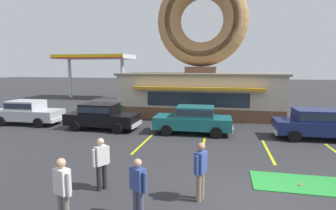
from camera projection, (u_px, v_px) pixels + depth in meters
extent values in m
plane|color=#2D2D30|center=(248.00, 202.00, 7.48)|extent=(160.00, 160.00, 0.00)
cube|color=brown|center=(200.00, 109.00, 21.51)|extent=(12.00, 6.00, 0.90)
cube|color=beige|center=(201.00, 89.00, 21.28)|extent=(12.00, 6.00, 2.30)
cube|color=slate|center=(201.00, 74.00, 21.10)|extent=(12.30, 6.30, 0.16)
cube|color=orange|center=(197.00, 89.00, 18.04)|extent=(9.00, 0.60, 0.20)
cube|color=#232D3D|center=(197.00, 100.00, 18.43)|extent=(7.20, 0.03, 1.00)
cube|color=brown|center=(201.00, 70.00, 21.05)|extent=(2.40, 1.80, 0.50)
torus|color=#B27F4C|center=(202.00, 21.00, 20.50)|extent=(7.10, 1.90, 7.10)
torus|color=#936038|center=(201.00, 20.00, 20.09)|extent=(6.25, 1.05, 6.24)
cube|color=green|center=(310.00, 184.00, 8.58)|extent=(3.69, 1.54, 0.03)
torus|color=#D17F47|center=(300.00, 185.00, 8.49)|extent=(0.13, 0.13, 0.04)
sphere|color=white|center=(302.00, 182.00, 8.68)|extent=(0.04, 0.04, 0.04)
cube|color=black|center=(102.00, 119.00, 16.16)|extent=(4.44, 1.85, 0.68)
cube|color=black|center=(100.00, 109.00, 16.10)|extent=(2.13, 1.60, 0.60)
cube|color=#232D3D|center=(100.00, 108.00, 16.10)|extent=(2.05, 1.63, 0.36)
cube|color=silver|center=(137.00, 124.00, 15.69)|extent=(0.14, 1.67, 0.24)
cube|color=silver|center=(70.00, 121.00, 16.70)|extent=(0.14, 1.67, 0.24)
cylinder|color=black|center=(129.00, 122.00, 16.75)|extent=(0.64, 0.23, 0.64)
cylinder|color=black|center=(117.00, 129.00, 15.05)|extent=(0.64, 0.23, 0.64)
cylinder|color=black|center=(90.00, 120.00, 17.37)|extent=(0.64, 0.23, 0.64)
cylinder|color=black|center=(75.00, 126.00, 15.67)|extent=(0.64, 0.23, 0.64)
cube|color=#196066|center=(193.00, 122.00, 15.15)|extent=(4.45, 1.88, 0.68)
cube|color=#196066|center=(195.00, 111.00, 15.03)|extent=(2.14, 1.62, 0.60)
cube|color=#232D3D|center=(195.00, 111.00, 15.03)|extent=(2.06, 1.64, 0.36)
cube|color=silver|center=(155.00, 125.00, 15.58)|extent=(0.15, 1.67, 0.24)
cube|color=silver|center=(232.00, 128.00, 14.78)|extent=(0.15, 1.67, 0.24)
cylinder|color=black|center=(167.00, 131.00, 14.59)|extent=(0.65, 0.24, 0.64)
cylinder|color=black|center=(172.00, 124.00, 16.30)|extent=(0.65, 0.24, 0.64)
cylinder|color=black|center=(216.00, 133.00, 14.09)|extent=(0.65, 0.24, 0.64)
cylinder|color=black|center=(216.00, 126.00, 15.81)|extent=(0.65, 0.24, 0.64)
cube|color=navy|center=(318.00, 127.00, 13.96)|extent=(4.44, 1.86, 0.68)
cube|color=navy|center=(316.00, 115.00, 13.89)|extent=(2.13, 1.61, 0.60)
cube|color=#232D3D|center=(316.00, 115.00, 13.89)|extent=(2.05, 1.63, 0.36)
cube|color=silver|center=(273.00, 130.00, 14.40)|extent=(0.14, 1.67, 0.24)
cylinder|color=black|center=(286.00, 128.00, 15.11)|extent=(0.64, 0.23, 0.64)
cylinder|color=black|center=(295.00, 136.00, 13.40)|extent=(0.64, 0.23, 0.64)
cube|color=#B2B5BA|center=(29.00, 115.00, 17.63)|extent=(4.45, 1.89, 0.68)
cube|color=#B2B5BA|center=(26.00, 105.00, 17.57)|extent=(2.15, 1.62, 0.60)
cube|color=#232D3D|center=(26.00, 105.00, 17.57)|extent=(2.06, 1.65, 0.36)
cube|color=silver|center=(59.00, 119.00, 17.28)|extent=(0.15, 1.67, 0.24)
cube|color=silver|center=(0.00, 117.00, 18.06)|extent=(0.15, 1.67, 0.24)
cylinder|color=black|center=(55.00, 118.00, 18.30)|extent=(0.65, 0.24, 0.64)
cylinder|color=black|center=(38.00, 123.00, 16.59)|extent=(0.65, 0.24, 0.64)
cylinder|color=black|center=(21.00, 116.00, 18.78)|extent=(0.65, 0.24, 0.64)
cylinder|color=black|center=(1.00, 121.00, 17.07)|extent=(0.65, 0.24, 0.64)
cylinder|color=#232328|center=(99.00, 178.00, 8.15)|extent=(0.15, 0.15, 0.82)
cylinder|color=#232328|center=(105.00, 176.00, 8.29)|extent=(0.15, 0.15, 0.82)
cube|color=silver|center=(101.00, 155.00, 8.12)|extent=(0.41, 0.45, 0.60)
cylinder|color=silver|center=(94.00, 158.00, 7.95)|extent=(0.10, 0.10, 0.55)
cylinder|color=silver|center=(108.00, 154.00, 8.30)|extent=(0.10, 0.10, 0.55)
sphere|color=beige|center=(101.00, 142.00, 8.06)|extent=(0.22, 0.22, 0.22)
cylinder|color=#7F7056|center=(199.00, 188.00, 7.47)|extent=(0.15, 0.15, 0.84)
cylinder|color=#7F7056|center=(202.00, 185.00, 7.63)|extent=(0.15, 0.15, 0.84)
cube|color=#33478C|center=(201.00, 162.00, 7.44)|extent=(0.36, 0.44, 0.62)
cylinder|color=#33478C|center=(197.00, 166.00, 7.24)|extent=(0.10, 0.10, 0.57)
cylinder|color=#33478C|center=(205.00, 161.00, 7.65)|extent=(0.10, 0.10, 0.57)
sphere|color=#9E7051|center=(201.00, 147.00, 7.38)|extent=(0.23, 0.23, 0.23)
cylinder|color=slate|center=(61.00, 208.00, 6.37)|extent=(0.15, 0.15, 0.84)
cube|color=silver|center=(62.00, 181.00, 6.21)|extent=(0.44, 0.36, 0.62)
cylinder|color=silver|center=(69.00, 185.00, 6.09)|extent=(0.10, 0.10, 0.57)
cylinder|color=silver|center=(56.00, 180.00, 6.35)|extent=(0.10, 0.10, 0.57)
sphere|color=tan|center=(61.00, 163.00, 6.15)|extent=(0.23, 0.23, 0.23)
cylinder|color=#474C66|center=(141.00, 205.00, 6.58)|extent=(0.15, 0.15, 0.78)
cylinder|color=#474C66|center=(136.00, 203.00, 6.71)|extent=(0.15, 0.15, 0.78)
cube|color=#33478C|center=(138.00, 179.00, 6.55)|extent=(0.45, 0.40, 0.57)
cylinder|color=#33478C|center=(145.00, 183.00, 6.39)|extent=(0.10, 0.10, 0.52)
cylinder|color=#33478C|center=(131.00, 177.00, 6.72)|extent=(0.10, 0.10, 0.52)
sphere|color=tan|center=(138.00, 163.00, 6.49)|extent=(0.21, 0.21, 0.21)
cylinder|color=#1E662D|center=(122.00, 111.00, 19.95)|extent=(0.56, 0.56, 0.95)
torus|color=#123D1B|center=(122.00, 105.00, 19.89)|extent=(0.57, 0.57, 0.05)
cylinder|color=silver|center=(70.00, 78.00, 32.90)|extent=(0.40, 0.40, 4.80)
cylinder|color=silver|center=(123.00, 79.00, 31.45)|extent=(0.40, 0.40, 4.80)
cube|color=silver|center=(95.00, 57.00, 31.79)|extent=(9.00, 4.40, 0.50)
cube|color=yellow|center=(86.00, 56.00, 29.64)|extent=(9.00, 0.04, 0.44)
cube|color=red|center=(85.00, 58.00, 29.64)|extent=(9.00, 0.04, 0.12)
cube|color=yellow|center=(143.00, 143.00, 13.29)|extent=(0.12, 3.60, 0.01)
cube|color=yellow|center=(203.00, 147.00, 12.67)|extent=(0.12, 3.60, 0.01)
cube|color=yellow|center=(268.00, 151.00, 12.05)|extent=(0.12, 3.60, 0.01)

